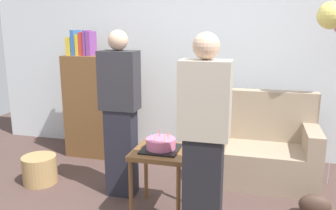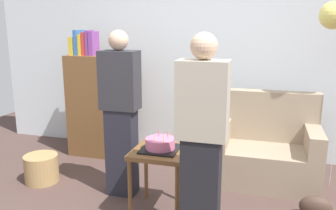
# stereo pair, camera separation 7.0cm
# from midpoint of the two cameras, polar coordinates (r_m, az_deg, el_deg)

# --- Properties ---
(wall_back) EXTENTS (6.00, 0.10, 2.70)m
(wall_back) POSITION_cam_midpoint_polar(r_m,az_deg,el_deg) (4.55, 7.08, 8.75)
(wall_back) COLOR silver
(wall_back) RESTS_ON ground_plane
(couch) EXTENTS (1.10, 0.70, 0.96)m
(couch) POSITION_cam_midpoint_polar(r_m,az_deg,el_deg) (3.99, 16.00, -7.14)
(couch) COLOR gray
(couch) RESTS_ON ground_plane
(bookshelf) EXTENTS (0.80, 0.36, 1.61)m
(bookshelf) POSITION_cam_midpoint_polar(r_m,az_deg,el_deg) (4.59, -10.61, 0.21)
(bookshelf) COLOR brown
(bookshelf) RESTS_ON ground_plane
(side_table) EXTENTS (0.48, 0.48, 0.60)m
(side_table) POSITION_cam_midpoint_polar(r_m,az_deg,el_deg) (3.14, -0.62, -8.87)
(side_table) COLOR brown
(side_table) RESTS_ON ground_plane
(birthday_cake) EXTENTS (0.32, 0.32, 0.17)m
(birthday_cake) POSITION_cam_midpoint_polar(r_m,az_deg,el_deg) (3.09, -0.63, -6.43)
(birthday_cake) COLOR black
(birthday_cake) RESTS_ON side_table
(person_blowing_candles) EXTENTS (0.36, 0.22, 1.63)m
(person_blowing_candles) POSITION_cam_midpoint_polar(r_m,az_deg,el_deg) (3.43, -7.10, -1.41)
(person_blowing_candles) COLOR #23232D
(person_blowing_candles) RESTS_ON ground_plane
(person_holding_cake) EXTENTS (0.36, 0.22, 1.63)m
(person_holding_cake) POSITION_cam_midpoint_polar(r_m,az_deg,el_deg) (2.57, 6.28, -6.33)
(person_holding_cake) COLOR black
(person_holding_cake) RESTS_ON ground_plane
(wicker_basket) EXTENTS (0.36, 0.36, 0.30)m
(wicker_basket) POSITION_cam_midpoint_polar(r_m,az_deg,el_deg) (4.10, -19.41, -9.70)
(wicker_basket) COLOR #A88451
(wicker_basket) RESTS_ON ground_plane
(handbag) EXTENTS (0.28, 0.14, 0.20)m
(handbag) POSITION_cam_midpoint_polar(r_m,az_deg,el_deg) (3.50, 23.39, -14.94)
(handbag) COLOR #473328
(handbag) RESTS_ON ground_plane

